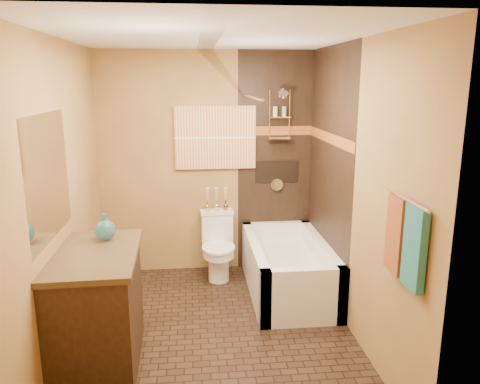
{
  "coord_description": "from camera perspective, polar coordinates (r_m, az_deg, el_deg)",
  "views": [
    {
      "loc": [
        -0.17,
        -3.73,
        2.17
      ],
      "look_at": [
        0.26,
        0.4,
        1.18
      ],
      "focal_mm": 35.0,
      "sensor_mm": 36.0,
      "label": 1
    }
  ],
  "objects": [
    {
      "name": "ceiling",
      "position": [
        3.75,
        -3.51,
        18.48
      ],
      "size": [
        3.0,
        3.0,
        0.0
      ],
      "primitive_type": "plane",
      "color": "silver",
      "rests_on": "wall_back"
    },
    {
      "name": "towel_rust",
      "position": [
        3.26,
        18.51,
        -4.93
      ],
      "size": [
        0.05,
        0.22,
        0.52
      ],
      "primitive_type": "cube",
      "color": "brown",
      "rests_on": "towel_bar"
    },
    {
      "name": "curtain_rod",
      "position": [
        4.52,
        1.33,
        11.54
      ],
      "size": [
        0.03,
        1.55,
        0.03
      ],
      "primitive_type": "cylinder",
      "rotation": [
        1.57,
        0.0,
        0.0
      ],
      "color": "silver",
      "rests_on": "wall_back"
    },
    {
      "name": "alcove_tile_back",
      "position": [
        5.38,
        4.27,
        3.55
      ],
      "size": [
        0.85,
        0.01,
        2.5
      ],
      "primitive_type": "cube",
      "color": "black",
      "rests_on": "wall_back"
    },
    {
      "name": "towel_bar",
      "position": [
        3.07,
        19.69,
        -0.89
      ],
      "size": [
        0.02,
        0.55,
        0.02
      ],
      "primitive_type": "cylinder",
      "rotation": [
        1.57,
        0.0,
        0.0
      ],
      "color": "silver",
      "rests_on": "wall_right"
    },
    {
      "name": "towel_teal",
      "position": [
        3.04,
        20.5,
        -6.43
      ],
      "size": [
        0.05,
        0.22,
        0.52
      ],
      "primitive_type": "cube",
      "color": "#216A6F",
      "rests_on": "towel_bar"
    },
    {
      "name": "mosaic_band_back",
      "position": [
        5.32,
        4.35,
        7.46
      ],
      "size": [
        0.85,
        0.01,
        0.1
      ],
      "primitive_type": "cube",
      "color": "maroon",
      "rests_on": "alcove_tile_back"
    },
    {
      "name": "sunset_painting",
      "position": [
        5.25,
        -3.02,
        6.63
      ],
      "size": [
        0.9,
        0.04,
        0.7
      ],
      "primitive_type": "cube",
      "color": "orange",
      "rests_on": "wall_back"
    },
    {
      "name": "bud_vases",
      "position": [
        5.29,
        -2.88,
        -0.77
      ],
      "size": [
        0.26,
        0.05,
        0.26
      ],
      "color": "gold",
      "rests_on": "toilet"
    },
    {
      "name": "vanity",
      "position": [
        3.86,
        -17.06,
        -13.41
      ],
      "size": [
        0.67,
        1.06,
        0.92
      ],
      "rotation": [
        0.0,
        0.0,
        0.03
      ],
      "color": "black",
      "rests_on": "floor"
    },
    {
      "name": "bathtub",
      "position": [
        4.98,
        5.85,
        -9.68
      ],
      "size": [
        0.8,
        1.5,
        0.55
      ],
      "color": "white",
      "rests_on": "floor"
    },
    {
      "name": "floor",
      "position": [
        4.32,
        -3.02,
        -16.75
      ],
      "size": [
        3.0,
        3.0,
        0.0
      ],
      "primitive_type": "plane",
      "color": "black",
      "rests_on": "ground"
    },
    {
      "name": "wall_back",
      "position": [
        5.31,
        -4.03,
        3.43
      ],
      "size": [
        2.4,
        0.02,
        2.5
      ],
      "primitive_type": "cube",
      "color": "#AF8544",
      "rests_on": "floor"
    },
    {
      "name": "wall_left",
      "position": [
        3.98,
        -20.79,
        -0.82
      ],
      "size": [
        0.02,
        3.0,
        2.5
      ],
      "primitive_type": "cube",
      "color": "#AF8544",
      "rests_on": "floor"
    },
    {
      "name": "wall_right",
      "position": [
        4.08,
        13.85,
        0.01
      ],
      "size": [
        0.02,
        3.0,
        2.5
      ],
      "primitive_type": "cube",
      "color": "#AF8544",
      "rests_on": "floor"
    },
    {
      "name": "shower_fixtures",
      "position": [
        5.22,
        4.83,
        7.85
      ],
      "size": [
        0.24,
        0.33,
        1.16
      ],
      "color": "silver",
      "rests_on": "floor"
    },
    {
      "name": "wall_front",
      "position": [
        2.42,
        -1.52,
        -8.89
      ],
      "size": [
        2.4,
        0.02,
        2.5
      ],
      "primitive_type": "cube",
      "color": "#AF8544",
      "rests_on": "floor"
    },
    {
      "name": "alcove_niche",
      "position": [
        5.4,
        4.52,
        2.5
      ],
      "size": [
        0.5,
        0.01,
        0.25
      ],
      "primitive_type": "cube",
      "color": "black",
      "rests_on": "alcove_tile_back"
    },
    {
      "name": "alcove_tile_right",
      "position": [
        4.77,
        10.72,
        2.08
      ],
      "size": [
        0.01,
        1.5,
        2.5
      ],
      "primitive_type": "cube",
      "color": "black",
      "rests_on": "wall_right"
    },
    {
      "name": "vanity_mirror",
      "position": [
        3.59,
        -22.31,
        1.7
      ],
      "size": [
        0.01,
        1.0,
        0.9
      ],
      "primitive_type": "cube",
      "color": "white",
      "rests_on": "wall_left"
    },
    {
      "name": "teal_bottle",
      "position": [
        3.89,
        -16.16,
        -4.11
      ],
      "size": [
        0.19,
        0.19,
        0.27
      ],
      "primitive_type": null,
      "rotation": [
        0.0,
        0.0,
        -0.16
      ],
      "color": "#266C72",
      "rests_on": "vanity"
    },
    {
      "name": "toilet",
      "position": [
        5.28,
        -2.72,
        -6.51
      ],
      "size": [
        0.38,
        0.56,
        0.73
      ],
      "rotation": [
        0.0,
        0.0,
        0.08
      ],
      "color": "white",
      "rests_on": "floor"
    },
    {
      "name": "mosaic_band_right",
      "position": [
        4.71,
        10.8,
        6.5
      ],
      "size": [
        0.01,
        1.5,
        0.1
      ],
      "primitive_type": "cube",
      "color": "maroon",
      "rests_on": "alcove_tile_right"
    }
  ]
}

